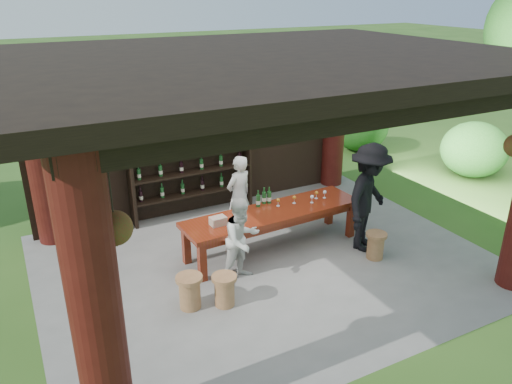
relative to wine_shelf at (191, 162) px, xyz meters
name	(u,v)px	position (x,y,z in m)	size (l,w,h in m)	color
ground	(267,261)	(0.40, -2.45, -1.13)	(90.00, 90.00, 0.00)	#2D5119
pavilion	(255,136)	(0.39, -2.02, 1.01)	(7.50, 6.00, 3.60)	slate
wine_shelf	(191,162)	(0.00, 0.00, 0.00)	(2.55, 0.39, 2.24)	black
tasting_table	(273,217)	(0.71, -2.10, -0.49)	(3.33, 1.01, 0.75)	#63220E
stool_near_left	(225,290)	(-0.75, -3.27, -0.86)	(0.37, 0.37, 0.49)	brown
stool_near_right	(376,245)	(2.13, -3.21, -0.87)	(0.36, 0.36, 0.48)	brown
stool_far_left	(190,291)	(-1.23, -3.09, -0.85)	(0.40, 0.40, 0.52)	brown
host	(239,196)	(0.44, -1.28, -0.34)	(0.57, 0.37, 1.56)	silver
guest_woman	(242,240)	(-0.20, -2.73, -0.43)	(0.68, 0.53, 1.40)	silver
guest_man	(368,198)	(2.22, -2.81, -0.15)	(1.26, 0.73, 1.95)	black
table_bottles	(264,196)	(0.70, -1.77, -0.22)	(0.33, 0.15, 0.31)	#194C1E
table_glasses	(305,198)	(1.43, -2.01, -0.30)	(1.02, 0.22, 0.15)	silver
napkin_basket	(218,221)	(-0.36, -2.16, -0.31)	(0.26, 0.18, 0.14)	#BF6672
shrubs	(337,201)	(2.24, -1.90, -0.57)	(14.76, 9.26, 1.36)	#194C14
trees	(396,43)	(3.88, -1.30, 2.24)	(22.90, 11.15, 4.80)	#3F2819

